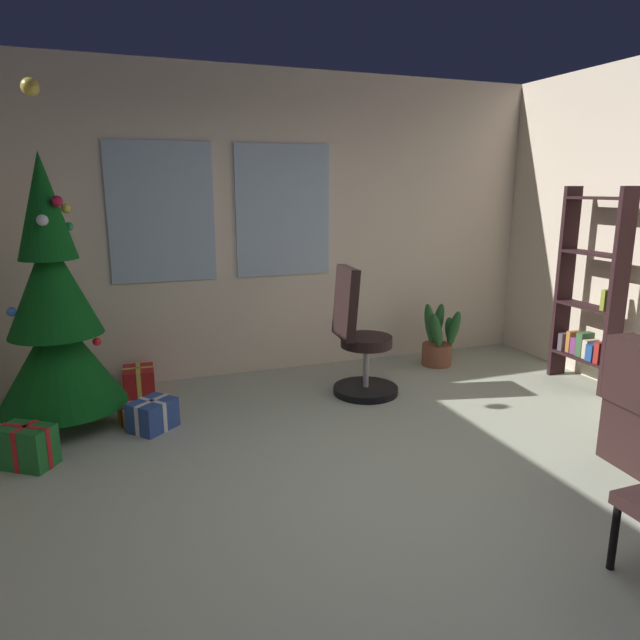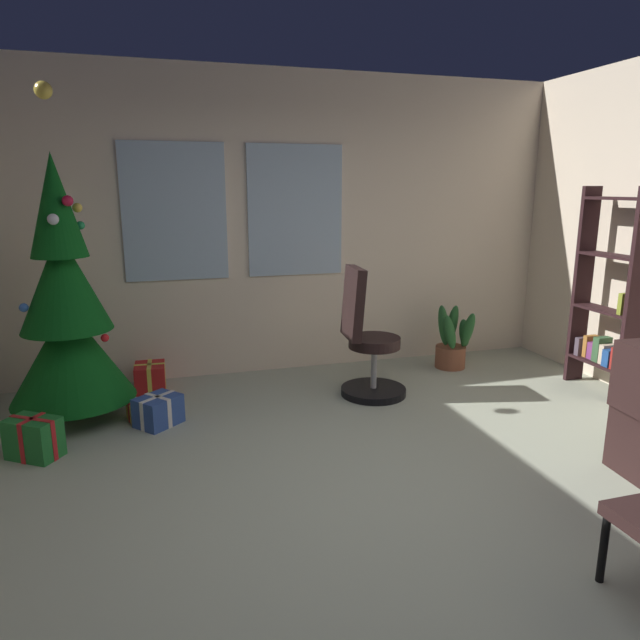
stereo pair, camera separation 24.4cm
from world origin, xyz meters
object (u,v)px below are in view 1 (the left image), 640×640
(gift_box_red, at_px, (139,381))
(gift_box_blue, at_px, (153,415))
(potted_plant, at_px, (439,341))
(office_chair, at_px, (359,346))
(holiday_tree, at_px, (56,319))
(gift_box_green, at_px, (27,446))
(gift_box_gold, at_px, (144,414))
(bookshelf, at_px, (589,301))

(gift_box_red, height_order, gift_box_blue, gift_box_red)
(potted_plant, bearing_deg, gift_box_blue, -167.21)
(office_chair, bearing_deg, gift_box_blue, -175.20)
(holiday_tree, bearing_deg, potted_plant, 5.61)
(gift_box_blue, height_order, potted_plant, potted_plant)
(gift_box_green, bearing_deg, office_chair, 10.46)
(gift_box_gold, height_order, office_chair, office_chair)
(gift_box_green, height_order, gift_box_blue, gift_box_green)
(gift_box_gold, xyz_separation_m, bookshelf, (3.78, -0.46, 0.70))
(gift_box_gold, bearing_deg, office_chair, 0.30)
(gift_box_gold, bearing_deg, holiday_tree, 163.11)
(bookshelf, bearing_deg, gift_box_green, 179.99)
(gift_box_red, bearing_deg, gift_box_green, -123.41)
(gift_box_blue, height_order, bookshelf, bookshelf)
(gift_box_red, relative_size, gift_box_gold, 0.84)
(gift_box_red, distance_m, gift_box_gold, 0.67)
(gift_box_red, xyz_separation_m, office_chair, (1.78, -0.66, 0.32))
(gift_box_red, height_order, bookshelf, bookshelf)
(gift_box_gold, distance_m, potted_plant, 2.93)
(holiday_tree, xyz_separation_m, gift_box_green, (-0.19, -0.62, -0.69))
(gift_box_red, height_order, gift_box_gold, gift_box_red)
(gift_box_red, relative_size, gift_box_green, 0.80)
(gift_box_red, xyz_separation_m, gift_box_gold, (-0.00, -0.67, -0.04))
(bookshelf, distance_m, potted_plant, 1.42)
(gift_box_blue, distance_m, office_chair, 1.76)
(gift_box_red, relative_size, gift_box_blue, 0.80)
(holiday_tree, bearing_deg, gift_box_blue, -26.50)
(holiday_tree, distance_m, potted_plant, 3.50)
(office_chair, bearing_deg, gift_box_green, -169.54)
(gift_box_red, height_order, office_chair, office_chair)
(gift_box_red, bearing_deg, holiday_tree, -137.97)
(gift_box_red, xyz_separation_m, gift_box_blue, (0.06, -0.80, -0.01))
(holiday_tree, distance_m, gift_box_gold, 0.94)
(holiday_tree, relative_size, gift_box_green, 6.29)
(gift_box_gold, bearing_deg, bookshelf, -6.89)
(holiday_tree, distance_m, office_chair, 2.37)
(gift_box_blue, bearing_deg, holiday_tree, 153.50)
(gift_box_red, relative_size, office_chair, 0.28)
(gift_box_green, relative_size, office_chair, 0.35)
(office_chair, xyz_separation_m, potted_plant, (1.10, 0.50, -0.19))
(gift_box_green, bearing_deg, bookshelf, -0.01)
(holiday_tree, xyz_separation_m, potted_plant, (3.43, 0.34, -0.58))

